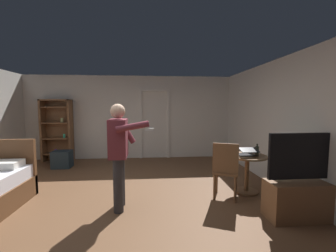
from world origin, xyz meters
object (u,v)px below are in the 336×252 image
at_px(bookshelf, 57,128).
at_px(laptop, 247,153).
at_px(bottle_on_table, 257,151).
at_px(tv_flatscreen, 304,193).
at_px(wooden_chair, 226,168).
at_px(person_blue_shirt, 119,149).
at_px(side_table, 247,167).
at_px(suitcase_dark, 62,159).

distance_m(bookshelf, laptop, 5.26).
bearing_deg(bottle_on_table, tv_flatscreen, -74.86).
relative_size(bookshelf, bottle_on_table, 8.02).
bearing_deg(tv_flatscreen, bottle_on_table, 105.14).
xyz_separation_m(wooden_chair, person_blue_shirt, (-1.76, -0.20, 0.40)).
bearing_deg(wooden_chair, tv_flatscreen, -39.25).
bearing_deg(wooden_chair, laptop, 25.03).
relative_size(side_table, bottle_on_table, 3.15).
bearing_deg(wooden_chair, side_table, 27.70).
distance_m(tv_flatscreen, laptop, 1.11).
bearing_deg(tv_flatscreen, person_blue_shirt, 168.68).
height_order(wooden_chair, person_blue_shirt, person_blue_shirt).
bearing_deg(side_table, wooden_chair, -152.30).
xyz_separation_m(bookshelf, suitcase_dark, (0.40, -0.76, -0.74)).
height_order(side_table, wooden_chair, wooden_chair).
distance_m(laptop, wooden_chair, 0.56).
relative_size(wooden_chair, suitcase_dark, 2.16).
bearing_deg(tv_flatscreen, wooden_chair, 140.75).
relative_size(tv_flatscreen, person_blue_shirt, 0.75).
bearing_deg(suitcase_dark, wooden_chair, -31.88).
distance_m(person_blue_shirt, suitcase_dark, 3.13).
relative_size(laptop, bottle_on_table, 1.47).
distance_m(side_table, suitcase_dark, 4.55).
height_order(bookshelf, person_blue_shirt, bookshelf).
relative_size(wooden_chair, person_blue_shirt, 0.60).
bearing_deg(person_blue_shirt, laptop, 10.63).
distance_m(wooden_chair, person_blue_shirt, 1.82).
bearing_deg(wooden_chair, suitcase_dark, 147.96).
relative_size(side_table, person_blue_shirt, 0.43).
relative_size(bookshelf, tv_flatscreen, 1.45).
relative_size(tv_flatscreen, side_table, 1.75).
bearing_deg(bookshelf, person_blue_shirt, -55.20).
relative_size(person_blue_shirt, suitcase_dark, 3.58).
bearing_deg(laptop, bookshelf, 148.05).
relative_size(side_table, wooden_chair, 0.71).
xyz_separation_m(side_table, person_blue_shirt, (-2.27, -0.46, 0.47)).
distance_m(tv_flatscreen, person_blue_shirt, 2.77).
distance_m(laptop, suitcase_dark, 4.57).
bearing_deg(side_table, person_blue_shirt, -168.46).
distance_m(wooden_chair, suitcase_dark, 4.24).
height_order(bookshelf, laptop, bookshelf).
xyz_separation_m(side_table, bottle_on_table, (0.14, -0.08, 0.32)).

